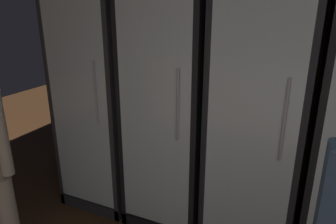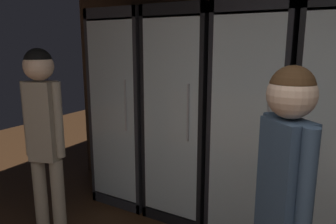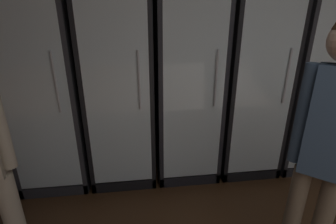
% 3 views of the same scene
% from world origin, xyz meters
% --- Properties ---
extents(cooler_far_left, '(0.63, 0.62, 2.04)m').
position_xyz_m(cooler_far_left, '(-2.02, 2.72, 1.00)').
color(cooler_far_left, '#2B2B30').
rests_on(cooler_far_left, ground).
extents(cooler_left, '(0.63, 0.62, 2.04)m').
position_xyz_m(cooler_left, '(-1.35, 2.72, 1.00)').
color(cooler_left, black).
rests_on(cooler_left, ground).
extents(cooler_center, '(0.63, 0.62, 2.04)m').
position_xyz_m(cooler_center, '(-0.68, 2.72, 0.99)').
color(cooler_center, black).
rests_on(cooler_center, ground).
extents(shopper_near, '(0.31, 0.22, 1.67)m').
position_xyz_m(shopper_near, '(-1.99, 1.54, 1.06)').
color(shopper_near, gray).
rests_on(shopper_near, ground).
extents(shopper_far, '(0.27, 0.26, 1.62)m').
position_xyz_m(shopper_far, '(-0.19, 1.41, 1.03)').
color(shopper_far, '#72604C').
rests_on(shopper_far, ground).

